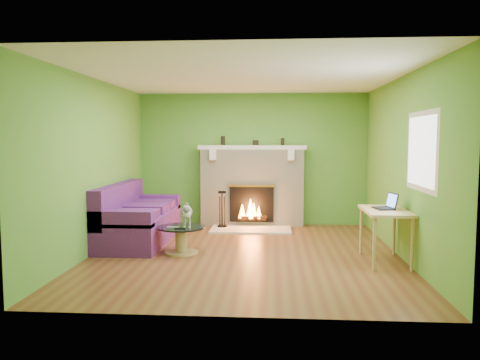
% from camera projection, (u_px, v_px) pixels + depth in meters
% --- Properties ---
extents(floor, '(5.00, 5.00, 0.00)m').
position_uv_depth(floor, '(245.00, 253.00, 6.96)').
color(floor, '#5E301A').
rests_on(floor, ground).
extents(ceiling, '(5.00, 5.00, 0.00)m').
position_uv_depth(ceiling, '(245.00, 76.00, 6.74)').
color(ceiling, white).
rests_on(ceiling, wall_back).
extents(wall_back, '(5.00, 0.00, 5.00)m').
position_uv_depth(wall_back, '(253.00, 159.00, 9.33)').
color(wall_back, '#4F9631').
rests_on(wall_back, floor).
extents(wall_front, '(5.00, 0.00, 5.00)m').
position_uv_depth(wall_front, '(230.00, 182.00, 4.36)').
color(wall_front, '#4F9631').
rests_on(wall_front, floor).
extents(wall_left, '(0.00, 5.00, 5.00)m').
position_uv_depth(wall_left, '(96.00, 166.00, 7.00)').
color(wall_left, '#4F9631').
rests_on(wall_left, floor).
extents(wall_right, '(0.00, 5.00, 5.00)m').
position_uv_depth(wall_right, '(402.00, 167.00, 6.69)').
color(wall_right, '#4F9631').
rests_on(wall_right, floor).
extents(window_frame, '(0.00, 1.20, 1.20)m').
position_uv_depth(window_frame, '(422.00, 151.00, 5.78)').
color(window_frame, silver).
rests_on(window_frame, wall_right).
extents(window_pane, '(0.00, 1.06, 1.06)m').
position_uv_depth(window_pane, '(421.00, 151.00, 5.78)').
color(window_pane, white).
rests_on(window_pane, wall_right).
extents(fireplace, '(2.10, 0.46, 1.58)m').
position_uv_depth(fireplace, '(252.00, 186.00, 9.20)').
color(fireplace, beige).
rests_on(fireplace, floor).
extents(hearth, '(1.50, 0.75, 0.03)m').
position_uv_depth(hearth, '(251.00, 229.00, 8.75)').
color(hearth, beige).
rests_on(hearth, floor).
extents(mantel, '(2.10, 0.28, 0.08)m').
position_uv_depth(mantel, '(252.00, 147.00, 9.11)').
color(mantel, silver).
rests_on(mantel, fireplace).
extents(sofa, '(0.97, 2.14, 0.96)m').
position_uv_depth(sofa, '(136.00, 219.00, 7.74)').
color(sofa, '#461759').
rests_on(sofa, floor).
extents(coffee_table, '(0.71, 0.71, 0.40)m').
position_uv_depth(coffee_table, '(181.00, 238.00, 6.97)').
color(coffee_table, '#D5B573').
rests_on(coffee_table, floor).
extents(desk, '(0.58, 1.00, 0.74)m').
position_uv_depth(desk, '(385.00, 216.00, 6.41)').
color(desk, '#D5B573').
rests_on(desk, floor).
extents(cat, '(0.30, 0.60, 0.36)m').
position_uv_depth(cat, '(187.00, 214.00, 6.99)').
color(cat, slate).
rests_on(cat, coffee_table).
extents(remote_silver, '(0.17, 0.05, 0.02)m').
position_uv_depth(remote_silver, '(173.00, 227.00, 6.85)').
color(remote_silver, gray).
rests_on(remote_silver, coffee_table).
extents(remote_black, '(0.16, 0.05, 0.02)m').
position_uv_depth(remote_black, '(180.00, 228.00, 6.78)').
color(remote_black, black).
rests_on(remote_black, coffee_table).
extents(laptop, '(0.31, 0.34, 0.23)m').
position_uv_depth(laptop, '(383.00, 201.00, 6.45)').
color(laptop, black).
rests_on(laptop, desk).
extents(fire_tools, '(0.18, 0.18, 0.69)m').
position_uv_depth(fire_tools, '(222.00, 209.00, 8.91)').
color(fire_tools, black).
rests_on(fire_tools, hearth).
extents(mantel_vase_left, '(0.08, 0.08, 0.18)m').
position_uv_depth(mantel_vase_left, '(223.00, 141.00, 9.17)').
color(mantel_vase_left, black).
rests_on(mantel_vase_left, mantel).
extents(mantel_vase_right, '(0.07, 0.07, 0.14)m').
position_uv_depth(mantel_vase_right, '(283.00, 142.00, 9.09)').
color(mantel_vase_right, black).
rests_on(mantel_vase_right, mantel).
extents(mantel_box, '(0.12, 0.08, 0.10)m').
position_uv_depth(mantel_box, '(256.00, 143.00, 9.13)').
color(mantel_box, black).
rests_on(mantel_box, mantel).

